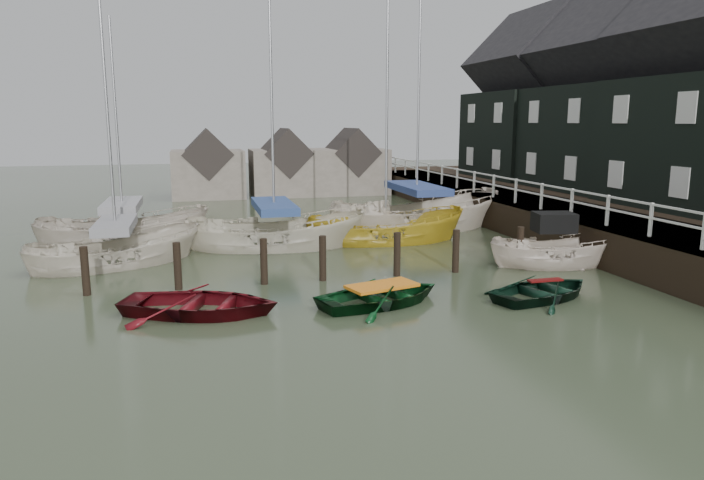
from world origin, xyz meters
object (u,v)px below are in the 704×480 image
object	(u,v)px
sailboat_e	(125,242)
sailboat_b	(275,246)
sailboat_d	(416,228)
rowboat_green	(382,304)
rowboat_dkgreen	(544,298)
motorboat	(555,264)
sailboat_c	(386,241)
sailboat_a	(118,263)
rowboat_red	(201,314)

from	to	relation	value
sailboat_e	sailboat_b	bearing A→B (deg)	-114.58
sailboat_b	sailboat_d	distance (m)	7.19
rowboat_green	rowboat_dkgreen	distance (m)	4.59
rowboat_green	sailboat_b	bearing A→B (deg)	-4.10
motorboat	sailboat_d	bearing A→B (deg)	25.29
sailboat_c	rowboat_dkgreen	bearing A→B (deg)	-164.44
rowboat_green	sailboat_a	size ratio (longest dim) A/B	0.32
rowboat_dkgreen	sailboat_b	world-z (taller)	sailboat_b
rowboat_red	rowboat_green	distance (m)	4.75
motorboat	sailboat_d	xyz separation A→B (m)	(-2.02, 8.10, -0.03)
rowboat_dkgreen	sailboat_a	size ratio (longest dim) A/B	0.30
rowboat_dkgreen	motorboat	xyz separation A→B (m)	(2.39, 3.34, 0.09)
rowboat_dkgreen	motorboat	size ratio (longest dim) A/B	0.72
sailboat_a	sailboat_e	xyz separation A→B (m)	(-0.18, 4.08, -0.01)
motorboat	sailboat_e	xyz separation A→B (m)	(-14.53, 7.95, -0.03)
rowboat_green	rowboat_dkgreen	bearing A→B (deg)	-113.10
sailboat_b	sailboat_d	world-z (taller)	sailboat_d
rowboat_dkgreen	sailboat_c	bearing A→B (deg)	-7.64
rowboat_green	motorboat	world-z (taller)	motorboat
motorboat	sailboat_c	distance (m)	7.07
sailboat_a	sailboat_b	xyz separation A→B (m)	(5.60, 1.71, -0.00)
rowboat_green	rowboat_red	bearing A→B (deg)	70.60
rowboat_red	sailboat_c	distance (m)	11.10
motorboat	sailboat_e	distance (m)	16.56
rowboat_red	motorboat	world-z (taller)	motorboat
sailboat_e	motorboat	bearing A→B (deg)	-121.00
sailboat_a	sailboat_e	distance (m)	4.08
rowboat_dkgreen	sailboat_a	bearing A→B (deg)	39.80
rowboat_dkgreen	sailboat_e	world-z (taller)	sailboat_e
rowboat_dkgreen	sailboat_b	bearing A→B (deg)	16.38
rowboat_dkgreen	sailboat_b	xyz separation A→B (m)	(-6.37, 8.92, 0.06)
rowboat_green	sailboat_b	distance (m)	8.57
rowboat_green	sailboat_e	bearing A→B (deg)	18.95
sailboat_a	sailboat_e	bearing A→B (deg)	-20.15
motorboat	sailboat_d	size ratio (longest dim) A/B	0.36
sailboat_d	sailboat_e	world-z (taller)	sailboat_d
rowboat_red	sailboat_e	size ratio (longest dim) A/B	0.40
sailboat_e	sailboat_c	bearing A→B (deg)	-104.75
rowboat_green	motorboat	size ratio (longest dim) A/B	0.77
sailboat_c	motorboat	bearing A→B (deg)	-139.28
rowboat_green	sailboat_d	bearing A→B (deg)	-40.63
motorboat	sailboat_a	bearing A→B (deg)	86.23
sailboat_a	sailboat_b	size ratio (longest dim) A/B	0.88
sailboat_b	sailboat_d	xyz separation A→B (m)	(6.74, 2.52, -0.01)
rowboat_red	rowboat_green	size ratio (longest dim) A/B	1.10
rowboat_red	sailboat_a	bearing A→B (deg)	42.16
sailboat_c	sailboat_e	bearing A→B (deg)	81.65
motorboat	sailboat_e	bearing A→B (deg)	72.64
rowboat_green	sailboat_c	xyz separation A→B (m)	(2.73, 8.46, 0.01)
sailboat_b	sailboat_c	distance (m)	4.54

